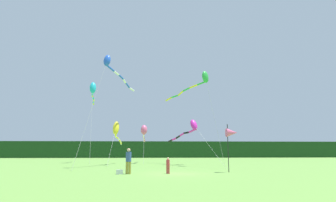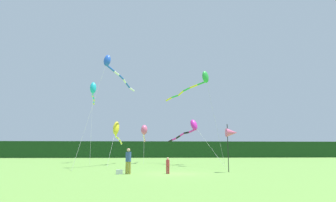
# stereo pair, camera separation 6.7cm
# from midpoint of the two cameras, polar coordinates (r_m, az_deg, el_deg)

# --- Properties ---
(ground_plane) EXTENTS (120.00, 120.00, 0.00)m
(ground_plane) POSITION_cam_midpoint_polar(r_m,az_deg,el_deg) (21.49, 1.14, -14.33)
(ground_plane) COLOR #6B9E42
(distant_treeline) EXTENTS (108.00, 3.00, 3.64)m
(distant_treeline) POSITION_cam_midpoint_polar(r_m,az_deg,el_deg) (66.37, -2.13, -9.66)
(distant_treeline) COLOR #193D19
(distant_treeline) RESTS_ON ground
(person_adult) EXTENTS (0.40, 0.40, 1.83)m
(person_adult) POSITION_cam_midpoint_polar(r_m,az_deg,el_deg) (21.37, -7.84, -11.52)
(person_adult) COLOR olive
(person_adult) RESTS_ON ground
(person_child) EXTENTS (0.26, 0.26, 1.17)m
(person_child) POSITION_cam_midpoint_polar(r_m,az_deg,el_deg) (21.39, 0.05, -12.59)
(person_child) COLOR #B23338
(person_child) RESTS_ON ground
(cooler_box) EXTENTS (0.46, 0.32, 0.31)m
(cooler_box) POSITION_cam_midpoint_polar(r_m,az_deg,el_deg) (21.32, -9.58, -13.82)
(cooler_box) COLOR silver
(cooler_box) RESTS_ON ground
(banner_flag_pole) EXTENTS (0.90, 0.70, 3.76)m
(banner_flag_pole) POSITION_cam_midpoint_polar(r_m,az_deg,el_deg) (23.46, 12.67, -6.27)
(banner_flag_pole) COLOR black
(banner_flag_pole) RESTS_ON ground
(kite_yellow) EXTENTS (0.87, 8.12, 5.28)m
(kite_yellow) POSITION_cam_midpoint_polar(r_m,az_deg,el_deg) (35.12, -10.18, -5.71)
(kite_yellow) COLOR #B2B2B2
(kite_yellow) RESTS_ON ground
(kite_blue) EXTENTS (4.47, 11.02, 11.76)m
(kite_blue) POSITION_cam_midpoint_polar(r_m,az_deg,el_deg) (31.76, -11.06, 6.72)
(kite_blue) COLOR #B2B2B2
(kite_blue) RESTS_ON ground
(kite_green) EXTENTS (6.40, 7.08, 11.60)m
(kite_green) POSITION_cam_midpoint_polar(r_m,az_deg,el_deg) (36.70, 6.57, 4.10)
(kite_green) COLOR #B2B2B2
(kite_green) RESTS_ON ground
(kite_cyan) EXTENTS (1.69, 8.97, 11.32)m
(kite_cyan) POSITION_cam_midpoint_polar(r_m,az_deg,el_deg) (41.89, -14.68, 2.27)
(kite_cyan) COLOR #B2B2B2
(kite_cyan) RESTS_ON ground
(kite_magenta) EXTENTS (4.81, 9.11, 5.21)m
(kite_magenta) POSITION_cam_midpoint_polar(r_m,az_deg,el_deg) (32.17, 4.58, -5.36)
(kite_magenta) COLOR #B2B2B2
(kite_magenta) RESTS_ON ground
(kite_rainbow) EXTENTS (0.88, 7.07, 5.14)m
(kite_rainbow) POSITION_cam_midpoint_polar(r_m,az_deg,el_deg) (38.32, -4.73, -5.98)
(kite_rainbow) COLOR #B2B2B2
(kite_rainbow) RESTS_ON ground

